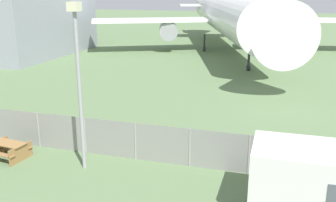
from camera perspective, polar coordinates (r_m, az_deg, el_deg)
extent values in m
cylinder|color=gray|center=(20.33, -18.29, -3.98)|extent=(0.07, 0.07, 1.76)
cylinder|color=gray|center=(19.03, -11.96, -4.89)|extent=(0.07, 0.07, 1.76)
cylinder|color=gray|center=(17.99, -4.79, -5.84)|extent=(0.07, 0.07, 1.76)
cylinder|color=gray|center=(17.27, 3.15, -6.78)|extent=(0.07, 0.07, 1.76)
cylinder|color=gray|center=(16.90, 11.62, -7.64)|extent=(0.07, 0.07, 1.76)
cylinder|color=gray|center=(16.92, 20.31, -8.34)|extent=(0.07, 0.07, 1.76)
cube|color=gray|center=(17.99, -4.79, -5.84)|extent=(56.00, 0.01, 1.76)
cylinder|color=white|center=(47.07, 9.17, 12.24)|extent=(14.23, 30.84, 4.75)
cone|color=white|center=(29.77, 15.33, 9.60)|extent=(6.00, 6.00, 4.75)
cone|color=white|center=(65.25, 6.22, 13.43)|extent=(5.92, 6.98, 4.27)
cube|color=white|center=(51.09, 19.35, 11.05)|extent=(14.46, 6.75, 0.30)
cylinder|color=#939399|center=(50.92, 16.83, 9.87)|extent=(3.37, 4.73, 2.14)
cube|color=white|center=(47.91, -2.49, 11.64)|extent=(14.39, 10.05, 0.30)
cylinder|color=#939399|center=(48.45, 0.05, 10.26)|extent=(3.37, 4.73, 2.14)
cube|color=white|center=(60.88, 6.78, 13.66)|extent=(11.11, 6.89, 0.20)
cylinder|color=#2D2D33|center=(37.70, 11.65, 5.90)|extent=(0.24, 0.24, 2.08)
cylinder|color=#2D2D33|center=(37.85, 11.58, 4.77)|extent=(0.46, 0.63, 0.56)
cylinder|color=#2D2D33|center=(49.50, 11.94, 8.31)|extent=(0.24, 0.24, 2.08)
cylinder|color=#2D2D33|center=(49.61, 11.89, 7.44)|extent=(0.46, 0.63, 0.56)
cylinder|color=#2D2D33|center=(48.52, 5.31, 8.43)|extent=(0.24, 0.24, 2.08)
cylinder|color=#2D2D33|center=(48.63, 5.29, 7.54)|extent=(0.46, 0.63, 0.56)
cube|color=silver|center=(14.32, 20.63, -11.25)|extent=(4.29, 2.48, 2.55)
cube|color=olive|center=(19.53, -22.27, -5.68)|extent=(1.77, 0.96, 0.04)
cube|color=olive|center=(19.99, -21.03, -5.96)|extent=(1.71, 0.49, 0.04)
cube|color=olive|center=(19.16, -20.59, -7.11)|extent=(0.23, 1.40, 0.74)
cylinder|color=#99999E|center=(16.70, -12.67, 1.02)|extent=(0.16, 0.16, 6.71)
cube|color=beige|center=(16.16, -13.46, 13.19)|extent=(0.44, 0.44, 0.36)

